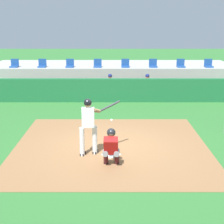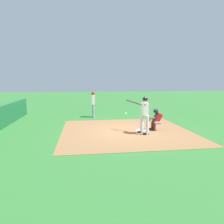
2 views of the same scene
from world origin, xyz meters
The scene contains 6 objects.
ground_plane centered at (0.00, 0.00, 0.00)m, with size 80.00×80.00×0.00m, color #2D6B2D.
dirt_infield centered at (0.00, 0.00, 0.01)m, with size 6.40×6.40×0.01m, color olive.
home_plate centered at (0.00, -0.80, 0.02)m, with size 0.44×0.44×0.02m, color white.
batter_at_plate centered at (-0.67, -0.75, 1.04)m, with size 1.26×0.86×1.80m.
catcher_crouched centered at (0.00, -1.55, 0.61)m, with size 0.49×1.92×1.13m.
on_deck_batter centered at (4.41, 1.39, 1.02)m, with size 0.58×0.23×1.79m.
Camera 2 is at (-10.30, 2.17, 2.53)m, focal length 34.05 mm.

